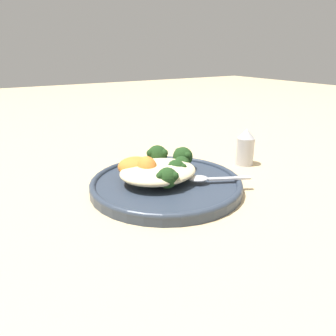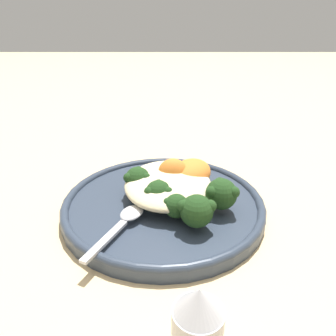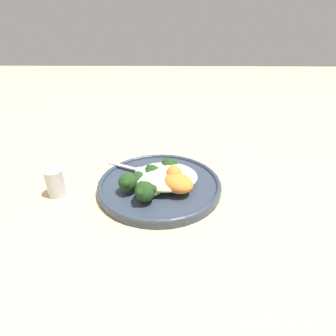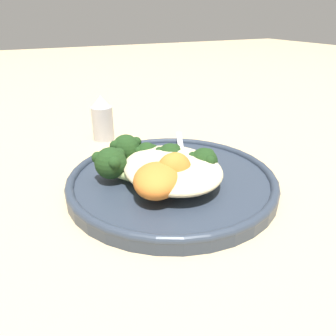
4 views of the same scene
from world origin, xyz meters
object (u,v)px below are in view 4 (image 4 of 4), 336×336
broccoli_stalk_4 (130,154)px  broccoli_stalk_1 (196,164)px  sweet_potato_chunk_0 (157,180)px  sweet_potato_chunk_2 (174,170)px  broccoli_stalk_0 (188,175)px  broccoli_stalk_5 (113,164)px  plate (172,180)px  spoon (181,150)px  broccoli_stalk_3 (147,159)px  broccoli_stalk_2 (167,160)px  sweet_potato_chunk_1 (164,176)px  salt_shaker (102,118)px  quinoa_mound (173,168)px

broccoli_stalk_4 → broccoli_stalk_1: bearing=-137.8°
sweet_potato_chunk_0 → sweet_potato_chunk_2: sweet_potato_chunk_2 is taller
broccoli_stalk_0 → sweet_potato_chunk_0: bearing=-149.9°
broccoli_stalk_5 → sweet_potato_chunk_0: bearing=164.4°
broccoli_stalk_1 → broccoli_stalk_5: (0.04, 0.10, 0.00)m
plate → broccoli_stalk_4: 0.07m
sweet_potato_chunk_2 → spoon: size_ratio=0.40×
broccoli_stalk_4 → broccoli_stalk_3: bearing=-135.0°
broccoli_stalk_5 → broccoli_stalk_2: bearing=-140.4°
sweet_potato_chunk_1 → broccoli_stalk_4: bearing=10.8°
spoon → broccoli_stalk_2: bearing=159.2°
plate → sweet_potato_chunk_1: bearing=137.8°
broccoli_stalk_5 → sweet_potato_chunk_0: broccoli_stalk_5 is taller
sweet_potato_chunk_2 → spoon: sweet_potato_chunk_2 is taller
broccoli_stalk_1 → sweet_potato_chunk_2: sweet_potato_chunk_2 is taller
sweet_potato_chunk_1 → salt_shaker: size_ratio=0.74×
broccoli_stalk_0 → spoon: 0.10m
broccoli_stalk_1 → sweet_potato_chunk_0: 0.07m
broccoli_stalk_4 → sweet_potato_chunk_2: size_ratio=2.64×
broccoli_stalk_0 → spoon: (0.09, -0.04, -0.01)m
broccoli_stalk_3 → sweet_potato_chunk_0: (-0.07, 0.02, 0.01)m
salt_shaker → broccoli_stalk_0: bearing=-172.2°
sweet_potato_chunk_1 → plate: bearing=-42.2°
sweet_potato_chunk_0 → salt_shaker: (0.27, -0.01, 0.00)m
plate → broccoli_stalk_0: size_ratio=2.87×
quinoa_mound → spoon: size_ratio=1.28×
sweet_potato_chunk_1 → sweet_potato_chunk_2: (-0.00, -0.01, 0.01)m
sweet_potato_chunk_0 → plate: bearing=-45.5°
quinoa_mound → salt_shaker: size_ratio=1.73×
sweet_potato_chunk_2 → sweet_potato_chunk_1: bearing=72.4°
plate → sweet_potato_chunk_2: 0.05m
broccoli_stalk_1 → salt_shaker: 0.25m
plate → broccoli_stalk_0: 0.04m
sweet_potato_chunk_2 → salt_shaker: salt_shaker is taller
sweet_potato_chunk_1 → broccoli_stalk_5: bearing=43.3°
quinoa_mound → broccoli_stalk_3: size_ratio=1.34×
plate → broccoli_stalk_4: broccoli_stalk_4 is taller
quinoa_mound → broccoli_stalk_1: broccoli_stalk_1 is taller
quinoa_mound → broccoli_stalk_3: (0.05, 0.02, -0.00)m
plate → salt_shaker: salt_shaker is taller
broccoli_stalk_5 → broccoli_stalk_1: bearing=-155.5°
sweet_potato_chunk_2 → quinoa_mound: bearing=-23.3°
broccoli_stalk_5 → spoon: (0.04, -0.12, -0.02)m
broccoli_stalk_1 → spoon: 0.08m
sweet_potato_chunk_1 → broccoli_stalk_3: bearing=-3.5°
broccoli_stalk_5 → sweet_potato_chunk_2: size_ratio=1.63×
broccoli_stalk_4 → broccoli_stalk_5: 0.04m
broccoli_stalk_1 → spoon: broccoli_stalk_1 is taller
plate → salt_shaker: 0.23m
quinoa_mound → spoon: (0.07, -0.05, -0.01)m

